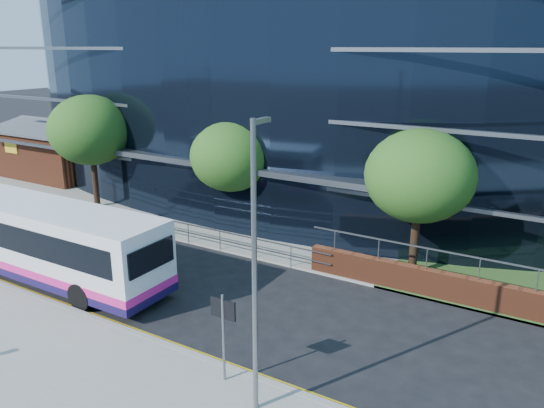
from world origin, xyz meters
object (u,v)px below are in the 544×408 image
Objects in this scene: brick_pavilion at (60,151)px; tree_far_a at (90,130)px; street_sign at (223,320)px; streetlight_east at (255,264)px; city_bus at (46,241)px; tree_far_b at (231,157)px; tree_far_c at (420,176)px.

brick_pavilion is 1.23× the size of tree_far_a.
street_sign is 0.35× the size of streetlight_east.
tree_far_a reaches higher than city_bus.
street_sign is (26.50, -15.09, 0.21)m from brick_pavilion.
tree_far_a is 1.15× the size of tree_far_b.
streetlight_east is at bearing -52.37° from tree_far_b.
tree_far_a is (9.00, -4.50, 2.92)m from brick_pavilion.
streetlight_east is (1.50, -0.59, 2.29)m from street_sign.
tree_far_c reaches higher than street_sign.
tree_far_b is 10.02m from tree_far_c.
tree_far_a is (-17.50, 10.59, 2.71)m from street_sign.
brick_pavilion is 19.55m from tree_far_b.
city_bus is at bearing 167.46° from streetlight_east.
brick_pavilion reaches higher than street_sign.
tree_far_c is at bearing -8.82° from brick_pavilion.
tree_far_a is at bearing 148.83° from street_sign.
tree_far_c is at bearing 84.89° from streetlight_east.
brick_pavilion is 1.08× the size of streetlight_east.
tree_far_b is (19.00, -4.00, 2.27)m from brick_pavilion.
city_bus is at bearing -39.64° from brick_pavilion.
streetlight_east reaches higher than tree_far_c.
streetlight_east is at bearing -95.11° from tree_far_c.
city_bus is (6.58, -8.41, -3.09)m from tree_far_a.
streetlight_east is 13.00m from city_bus.
streetlight_east is at bearing -30.46° from tree_far_a.
tree_far_c is at bearing -2.86° from tree_far_b.
tree_far_a is at bearing -177.14° from tree_far_b.
tree_far_b is 0.49× the size of city_bus.
city_bus reaches higher than street_sign.
tree_far_a reaches higher than tree_far_c.
brick_pavilion is 1.32× the size of tree_far_c.
streetlight_east reaches higher than tree_far_a.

